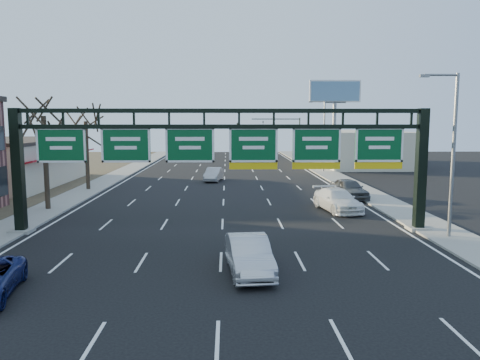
{
  "coord_description": "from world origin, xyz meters",
  "views": [
    {
      "loc": [
        0.3,
        -19.02,
        6.45
      ],
      "look_at": [
        1.02,
        6.82,
        3.2
      ],
      "focal_mm": 35.0,
      "sensor_mm": 36.0,
      "label": 1
    }
  ],
  "objects": [
    {
      "name": "ground",
      "position": [
        0.0,
        0.0,
        0.0
      ],
      "size": [
        160.0,
        160.0,
        0.0
      ],
      "primitive_type": "plane",
      "color": "black",
      "rests_on": "ground"
    },
    {
      "name": "sidewalk_left",
      "position": [
        -12.8,
        20.0,
        0.06
      ],
      "size": [
        3.0,
        120.0,
        0.12
      ],
      "primitive_type": "cube",
      "color": "gray",
      "rests_on": "ground"
    },
    {
      "name": "sidewalk_right",
      "position": [
        12.8,
        20.0,
        0.06
      ],
      "size": [
        3.0,
        120.0,
        0.12
      ],
      "primitive_type": "cube",
      "color": "gray",
      "rests_on": "ground"
    },
    {
      "name": "lane_markings",
      "position": [
        0.0,
        20.0,
        0.01
      ],
      "size": [
        21.6,
        120.0,
        0.01
      ],
      "primitive_type": "cube",
      "color": "white",
      "rests_on": "ground"
    },
    {
      "name": "sign_gantry",
      "position": [
        0.16,
        8.0,
        4.63
      ],
      "size": [
        24.6,
        1.2,
        7.2
      ],
      "color": "black",
      "rests_on": "ground"
    },
    {
      "name": "cream_strip",
      "position": [
        -21.48,
        29.0,
        2.36
      ],
      "size": [
        10.9,
        18.4,
        4.7
      ],
      "color": "#B9B399",
      "rests_on": "ground"
    },
    {
      "name": "building_right_distant",
      "position": [
        20.0,
        50.0,
        2.5
      ],
      "size": [
        12.0,
        20.0,
        5.0
      ],
      "primitive_type": "cube",
      "color": "#B9B399",
      "rests_on": "ground"
    },
    {
      "name": "tree_mid",
      "position": [
        -12.8,
        15.0,
        7.85
      ],
      "size": [
        3.6,
        3.6,
        9.24
      ],
      "color": "black",
      "rests_on": "sidewalk_left"
    },
    {
      "name": "tree_far",
      "position": [
        -12.8,
        25.0,
        7.48
      ],
      "size": [
        3.6,
        3.6,
        8.86
      ],
      "color": "black",
      "rests_on": "sidewalk_left"
    },
    {
      "name": "streetlight_near",
      "position": [
        12.47,
        6.0,
        5.08
      ],
      "size": [
        2.15,
        0.22,
        9.0
      ],
      "color": "slate",
      "rests_on": "sidewalk_right"
    },
    {
      "name": "streetlight_far",
      "position": [
        12.47,
        40.0,
        5.08
      ],
      "size": [
        2.15,
        0.22,
        9.0
      ],
      "color": "slate",
      "rests_on": "sidewalk_right"
    },
    {
      "name": "billboard_right",
      "position": [
        15.0,
        44.98,
        9.06
      ],
      "size": [
        7.0,
        0.5,
        12.0
      ],
      "color": "slate",
      "rests_on": "ground"
    },
    {
      "name": "traffic_signal_mast",
      "position": [
        5.69,
        55.0,
        5.5
      ],
      "size": [
        10.16,
        0.54,
        7.0
      ],
      "color": "black",
      "rests_on": "ground"
    },
    {
      "name": "car_silver_sedan",
      "position": [
        1.22,
        0.36,
        0.78
      ],
      "size": [
        2.1,
        4.89,
        1.57
      ],
      "primitive_type": "imported",
      "rotation": [
        0.0,
        0.0,
        0.1
      ],
      "color": "#B4B5B9",
      "rests_on": "ground"
    },
    {
      "name": "car_white_wagon",
      "position": [
        8.31,
        14.21,
        0.78
      ],
      "size": [
        3.13,
        5.71,
        1.57
      ],
      "primitive_type": "imported",
      "rotation": [
        0.0,
        0.0,
        0.18
      ],
      "color": "white",
      "rests_on": "ground"
    },
    {
      "name": "car_grey_far",
      "position": [
        10.5,
        19.43,
        0.84
      ],
      "size": [
        2.7,
        5.17,
        1.68
      ],
      "primitive_type": "imported",
      "rotation": [
        0.0,
        0.0,
        0.15
      ],
      "color": "#44474A",
      "rests_on": "ground"
    },
    {
      "name": "car_silver_distant",
      "position": [
        -1.15,
        31.5,
        0.72
      ],
      "size": [
        2.19,
        4.55,
        1.44
      ],
      "primitive_type": "imported",
      "rotation": [
        0.0,
        0.0,
        -0.16
      ],
      "color": "#A9AAAE",
      "rests_on": "ground"
    }
  ]
}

